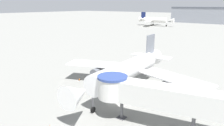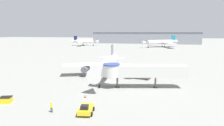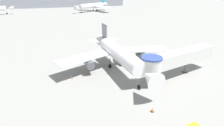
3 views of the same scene
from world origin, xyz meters
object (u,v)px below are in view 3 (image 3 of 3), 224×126
Objects in this scene: main_airplane at (118,54)px; traffic_cone_near_nose at (152,110)px; traffic_cone_port_wing at (72,77)px; traffic_cone_starboard_wing at (159,61)px; background_jet_teal_tail at (93,6)px; jet_bridge at (174,59)px.

main_airplane reaches higher than traffic_cone_near_nose.
main_airplane is 48.95× the size of traffic_cone_port_wing.
traffic_cone_near_nose reaches higher than traffic_cone_port_wing.
traffic_cone_port_wing is (-11.15, -1.15, -3.62)m from main_airplane.
traffic_cone_starboard_wing is 1.03× the size of traffic_cone_near_nose.
traffic_cone_port_wing is at bearing -49.08° from background_jet_teal_tail.
traffic_cone_port_wing is 18.72m from traffic_cone_near_nose.
background_jet_teal_tail is at bearing 72.96° from jet_bridge.
traffic_cone_starboard_wing is (11.32, 0.38, -3.50)m from main_airplane.
traffic_cone_port_wing is at bearing -176.12° from traffic_cone_starboard_wing.
traffic_cone_near_nose is (-10.21, -9.07, -3.84)m from jet_bridge.
jet_bridge is 23.68× the size of traffic_cone_starboard_wing.
traffic_cone_near_nose is at bearing -124.86° from traffic_cone_starboard_wing.
traffic_cone_port_wing is (-20.93, 6.27, -3.95)m from jet_bridge.
jet_bridge is at bearing -40.93° from main_airplane.
traffic_cone_starboard_wing is at bearing -1.86° from main_airplane.
traffic_cone_starboard_wing reaches higher than traffic_cone_near_nose.
main_airplane is at bearing 88.53° from traffic_cone_near_nose.
jet_bridge is at bearing -101.17° from traffic_cone_starboard_wing.
main_airplane reaches higher than traffic_cone_port_wing.
background_jet_teal_tail is (31.29, 118.09, 4.39)m from traffic_cone_port_wing.
jet_bridge is 22.21m from traffic_cone_port_wing.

